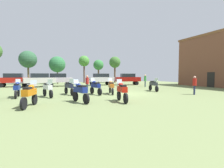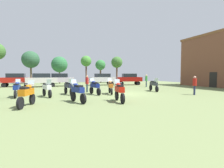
{
  "view_description": "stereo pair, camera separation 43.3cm",
  "coord_description": "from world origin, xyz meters",
  "views": [
    {
      "loc": [
        -6.7,
        -14.26,
        1.84
      ],
      "look_at": [
        -0.24,
        2.86,
        0.8
      ],
      "focal_mm": 26.55,
      "sensor_mm": 36.0,
      "label": 1
    },
    {
      "loc": [
        -6.29,
        -14.41,
        1.84
      ],
      "look_at": [
        -0.24,
        2.86,
        0.8
      ],
      "focal_mm": 26.55,
      "sensor_mm": 36.0,
      "label": 2
    }
  ],
  "objects": [
    {
      "name": "tree_1",
      "position": [
        7.12,
        20.55,
        4.55
      ],
      "size": [
        2.53,
        2.53,
        5.88
      ],
      "color": "brown",
      "rests_on": "ground"
    },
    {
      "name": "tree_4",
      "position": [
        -5.22,
        20.5,
        3.86
      ],
      "size": [
        3.18,
        3.18,
        5.44
      ],
      "color": "brown",
      "rests_on": "ground"
    },
    {
      "name": "person_2",
      "position": [
        6.53,
        6.88,
        1.09
      ],
      "size": [
        0.48,
        0.48,
        1.82
      ],
      "rotation": [
        0.0,
        0.0,
        0.86
      ],
      "color": "#223343",
      "rests_on": "ground"
    },
    {
      "name": "car_3",
      "position": [
        -11.67,
        13.74,
        1.19
      ],
      "size": [
        4.31,
        1.82,
        2.0
      ],
      "rotation": [
        0.0,
        0.0,
        1.58
      ],
      "color": "black",
      "rests_on": "ground"
    },
    {
      "name": "person_1",
      "position": [
        -3.06,
        2.66,
        1.04
      ],
      "size": [
        0.34,
        0.34,
        1.74
      ],
      "rotation": [
        0.0,
        0.0,
        1.56
      ],
      "color": "#253742",
      "rests_on": "ground"
    },
    {
      "name": "person_3",
      "position": [
        5.6,
        -2.9,
        1.01
      ],
      "size": [
        0.48,
        0.48,
        1.7
      ],
      "rotation": [
        0.0,
        0.0,
        3.78
      ],
      "color": "#202647",
      "rests_on": "ground"
    },
    {
      "name": "motorcycle_8",
      "position": [
        -5.06,
        1.14,
        0.75
      ],
      "size": [
        0.77,
        2.21,
        1.47
      ],
      "rotation": [
        0.0,
        0.0,
        3.38
      ],
      "color": "black",
      "rests_on": "ground"
    },
    {
      "name": "car_1",
      "position": [
        6.27,
        12.2,
        1.19
      ],
      "size": [
        4.58,
        2.64,
        2.0
      ],
      "rotation": [
        0.0,
        0.0,
        1.36
      ],
      "color": "black",
      "rests_on": "ground"
    },
    {
      "name": "motorcycle_10",
      "position": [
        -2.79,
        0.37,
        0.75
      ],
      "size": [
        0.74,
        2.12,
        1.48
      ],
      "rotation": [
        0.0,
        0.0,
        0.22
      ],
      "color": "black",
      "rests_on": "ground"
    },
    {
      "name": "motorcycle_9",
      "position": [
        -6.86,
        0.09,
        0.75
      ],
      "size": [
        0.87,
        2.21,
        1.47
      ],
      "rotation": [
        0.0,
        0.0,
        3.45
      ],
      "color": "black",
      "rests_on": "ground"
    },
    {
      "name": "motorcycle_5",
      "position": [
        -1.3,
        0.27,
        0.74
      ],
      "size": [
        0.72,
        2.16,
        1.47
      ],
      "rotation": [
        0.0,
        0.0,
        -0.2
      ],
      "color": "black",
      "rests_on": "ground"
    },
    {
      "name": "tree_7",
      "position": [
        -10.54,
        21.51,
        4.74
      ],
      "size": [
        3.3,
        3.3,
        6.41
      ],
      "color": "brown",
      "rests_on": "ground"
    },
    {
      "name": "motorcycle_1",
      "position": [
        -7.77,
        -3.98,
        0.75
      ],
      "size": [
        0.79,
        2.15,
        1.5
      ],
      "rotation": [
        0.0,
        0.0,
        -0.26
      ],
      "color": "black",
      "rests_on": "ground"
    },
    {
      "name": "car_5",
      "position": [
        -8.09,
        12.14,
        1.19
      ],
      "size": [
        4.56,
        2.57,
        2.0
      ],
      "rotation": [
        0.0,
        0.0,
        1.76
      ],
      "color": "black",
      "rests_on": "ground"
    },
    {
      "name": "tree_5",
      "position": [
        0.45,
        22.07,
        4.73
      ],
      "size": [
        2.34,
        2.34,
        5.97
      ],
      "color": "brown",
      "rests_on": "ground"
    },
    {
      "name": "car_4",
      "position": [
        1.59,
        13.05,
        1.19
      ],
      "size": [
        4.46,
        2.23,
        2.0
      ],
      "rotation": [
        0.0,
        0.0,
        1.67
      ],
      "color": "black",
      "rests_on": "ground"
    },
    {
      "name": "tree_2",
      "position": [
        3.63,
        21.74,
        3.94
      ],
      "size": [
        2.29,
        2.29,
        5.15
      ],
      "color": "brown",
      "rests_on": "ground"
    },
    {
      "name": "motorcycle_2",
      "position": [
        -9.14,
        0.71,
        0.74
      ],
      "size": [
        0.62,
        2.14,
        1.46
      ],
      "rotation": [
        0.0,
        0.0,
        0.02
      ],
      "color": "black",
      "rests_on": "ground"
    },
    {
      "name": "car_2",
      "position": [
        -5.4,
        12.89,
        1.19
      ],
      "size": [
        4.49,
        2.31,
        2.0
      ],
      "rotation": [
        0.0,
        0.0,
        1.45
      ],
      "color": "black",
      "rests_on": "ground"
    },
    {
      "name": "motorcycle_4",
      "position": [
        -4.84,
        -3.47,
        0.75
      ],
      "size": [
        0.84,
        2.09,
        1.5
      ],
      "rotation": [
        0.0,
        0.0,
        0.31
      ],
      "color": "black",
      "rests_on": "ground"
    },
    {
      "name": "motorcycle_3",
      "position": [
        -2.17,
        -4.17,
        0.76
      ],
      "size": [
        0.62,
        2.15,
        1.51
      ],
      "rotation": [
        0.0,
        0.0,
        -0.11
      ],
      "color": "black",
      "rests_on": "ground"
    },
    {
      "name": "motorcycle_7",
      "position": [
        4.02,
        1.15,
        0.75
      ],
      "size": [
        0.7,
        2.27,
        1.48
      ],
      "rotation": [
        0.0,
        0.0,
        2.97
      ],
      "color": "black",
      "rests_on": "ground"
    },
    {
      "name": "ground_plane",
      "position": [
        0.0,
        0.0,
        0.01
      ],
      "size": [
        44.0,
        52.0,
        0.02
      ],
      "color": "olive"
    }
  ]
}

